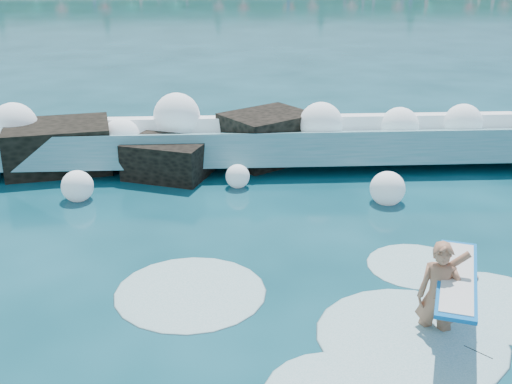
# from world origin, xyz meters

# --- Properties ---
(ground) EXTENTS (200.00, 200.00, 0.00)m
(ground) POSITION_xyz_m (0.00, 0.00, 0.00)
(ground) COLOR #072F39
(ground) RESTS_ON ground
(breaking_wave) EXTENTS (17.64, 2.76, 1.52)m
(breaking_wave) POSITION_xyz_m (0.75, 7.48, 0.53)
(breaking_wave) COLOR teal
(breaking_wave) RESTS_ON ground
(rock_cluster) EXTENTS (8.67, 3.68, 1.58)m
(rock_cluster) POSITION_xyz_m (-0.95, 7.18, 0.50)
(rock_cluster) COLOR black
(rock_cluster) RESTS_ON ground
(surfer_with_board) EXTENTS (1.44, 3.00, 1.86)m
(surfer_with_board) POSITION_xyz_m (4.24, -1.17, 0.69)
(surfer_with_board) COLOR #A76A4E
(surfer_with_board) RESTS_ON ground
(wave_spray) EXTENTS (14.58, 4.66, 1.98)m
(wave_spray) POSITION_xyz_m (0.71, 7.18, 0.96)
(wave_spray) COLOR white
(wave_spray) RESTS_ON ground
(surf_foam) EXTENTS (8.92, 5.65, 0.15)m
(surf_foam) POSITION_xyz_m (3.23, -0.77, 0.00)
(surf_foam) COLOR silver
(surf_foam) RESTS_ON ground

